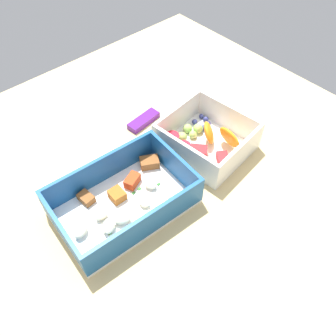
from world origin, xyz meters
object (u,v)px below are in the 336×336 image
(pasta_container, at_px, (124,201))
(candy_bar, at_px, (144,121))
(paper_cup_liner, at_px, (225,109))
(fruit_bowl, at_px, (205,140))

(pasta_container, height_order, candy_bar, pasta_container)
(pasta_container, distance_m, paper_cup_liner, 0.30)
(pasta_container, bearing_deg, candy_bar, 46.04)
(fruit_bowl, bearing_deg, paper_cup_liner, 22.55)
(pasta_container, relative_size, candy_bar, 3.20)
(pasta_container, relative_size, fruit_bowl, 1.39)
(candy_bar, relative_size, paper_cup_liner, 1.73)
(fruit_bowl, distance_m, paper_cup_liner, 0.11)
(pasta_container, xyz_separation_m, fruit_bowl, (0.19, 0.01, 0.00))
(candy_bar, bearing_deg, paper_cup_liner, -31.24)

